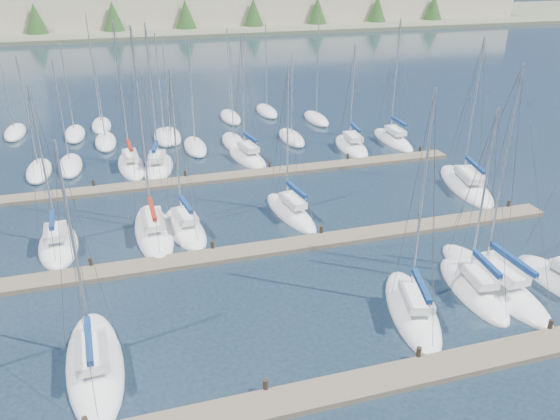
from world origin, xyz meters
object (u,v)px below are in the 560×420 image
object	(u,v)px
sailboat_q	(351,146)
sailboat_k	(291,212)
sailboat_i	(154,231)
sailboat_e	(473,289)
sailboat_b	(95,364)
sailboat_p	(247,157)
sailboat_m	(466,185)
sailboat_j	(185,228)
sailboat_f	(492,282)
sailboat_o	(158,167)
sailboat_n	(131,165)
sailboat_d	(412,310)
sailboat_h	(58,245)
sailboat_r	(393,140)

from	to	relation	value
sailboat_q	sailboat_k	world-z (taller)	sailboat_k
sailboat_i	sailboat_e	distance (m)	22.48
sailboat_q	sailboat_b	distance (m)	37.84
sailboat_p	sailboat_m	xyz separation A→B (m)	(16.86, -12.56, -0.01)
sailboat_j	sailboat_f	xyz separation A→B (m)	(17.47, -12.81, -0.01)
sailboat_o	sailboat_e	distance (m)	31.50
sailboat_q	sailboat_i	distance (m)	25.80
sailboat_b	sailboat_m	distance (m)	34.64
sailboat_n	sailboat_j	xyz separation A→B (m)	(3.21, -14.79, -0.01)
sailboat_f	sailboat_k	bearing A→B (deg)	123.15
sailboat_d	sailboat_e	bearing A→B (deg)	25.65
sailboat_e	sailboat_q	bearing A→B (deg)	88.75
sailboat_h	sailboat_m	size ratio (longest dim) A/B	0.89
sailboat_o	sailboat_i	size ratio (longest dim) A/B	0.92
sailboat_n	sailboat_o	distance (m)	2.75
sailboat_b	sailboat_i	xyz separation A→B (m)	(4.04, 13.82, 0.02)
sailboat_m	sailboat_q	bearing A→B (deg)	125.68
sailboat_r	sailboat_f	bearing A→B (deg)	-103.61
sailboat_q	sailboat_i	size ratio (longest dim) A/B	0.74
sailboat_k	sailboat_f	distance (m)	15.99
sailboat_m	sailboat_f	distance (m)	15.97
sailboat_i	sailboat_k	world-z (taller)	sailboat_i
sailboat_h	sailboat_b	xyz separation A→B (m)	(2.58, -13.60, -0.01)
sailboat_p	sailboat_f	xyz separation A→B (m)	(9.37, -26.67, -0.01)
sailboat_n	sailboat_p	bearing A→B (deg)	-8.51
sailboat_b	sailboat_p	bearing A→B (deg)	58.94
sailboat_n	sailboat_m	xyz separation A→B (m)	(28.17, -13.50, -0.03)
sailboat_n	sailboat_r	xyz separation A→B (m)	(27.98, 0.02, -0.01)
sailboat_h	sailboat_q	distance (m)	31.69
sailboat_b	sailboat_p	size ratio (longest dim) A/B	0.96
sailboat_p	sailboat_m	distance (m)	21.03
sailboat_n	sailboat_m	distance (m)	31.24
sailboat_n	sailboat_q	size ratio (longest dim) A/B	1.26
sailboat_q	sailboat_p	bearing A→B (deg)	-172.93
sailboat_k	sailboat_r	xyz separation A→B (m)	(16.37, 14.46, 0.00)
sailboat_k	sailboat_e	world-z (taller)	sailboat_k
sailboat_h	sailboat_k	world-z (taller)	sailboat_k
sailboat_m	sailboat_k	size ratio (longest dim) A/B	1.10
sailboat_i	sailboat_f	bearing A→B (deg)	-34.49
sailboat_i	sailboat_j	world-z (taller)	sailboat_i
sailboat_p	sailboat_k	xyz separation A→B (m)	(0.30, -13.50, 0.01)
sailboat_q	sailboat_h	bearing A→B (deg)	-147.57
sailboat_n	sailboat_o	xyz separation A→B (m)	(2.49, -1.16, -0.01)
sailboat_e	sailboat_r	bearing A→B (deg)	78.72
sailboat_e	sailboat_i	bearing A→B (deg)	149.93
sailboat_i	sailboat_m	bearing A→B (deg)	1.21
sailboat_f	sailboat_n	bearing A→B (deg)	125.42
sailboat_o	sailboat_m	distance (m)	28.49
sailboat_o	sailboat_j	distance (m)	13.64
sailboat_h	sailboat_d	world-z (taller)	sailboat_d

